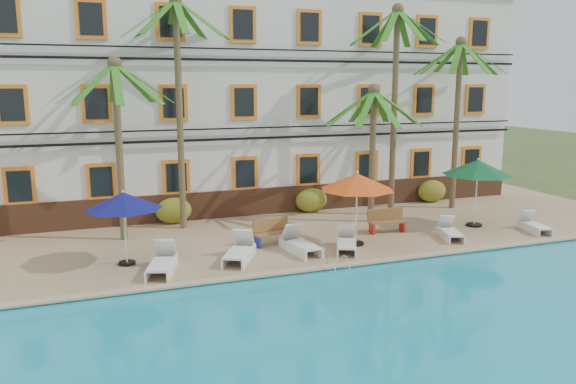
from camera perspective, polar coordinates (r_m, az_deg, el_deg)
name	(u,v)px	position (r m, az deg, el deg)	size (l,w,h in m)	color
ground	(344,263)	(19.37, 5.70, -7.23)	(100.00, 100.00, 0.00)	#384C23
pool_deck	(292,226)	(23.75, 0.46, -3.44)	(30.00, 12.00, 0.25)	tan
swimming_pool	(479,351)	(13.84, 18.84, -15.02)	(26.00, 12.00, 0.20)	#189AB9
pool_coping	(356,263)	(18.52, 6.93, -7.21)	(30.00, 0.35, 0.06)	tan
hotel_building	(257,97)	(27.73, -3.20, 9.58)	(25.40, 6.44, 10.22)	silver
palm_a	(118,122)	(21.41, -16.92, 6.77)	(4.11, 4.11, 6.76)	brown
palm_b	(178,83)	(22.56, -11.07, 10.77)	(4.11, 4.11, 9.17)	brown
palm_c	(373,132)	(23.64, 8.63, 6.04)	(4.11, 4.11, 5.79)	brown
palm_d	(395,84)	(24.99, 10.83, 10.69)	(4.11, 4.11, 9.11)	brown
palm_e	(458,100)	(27.13, 16.87, 8.94)	(4.11, 4.11, 7.87)	brown
shrub_left	(174,211)	(23.96, -11.54, -1.87)	(1.50, 0.90, 1.10)	#305A19
shrub_mid	(311,200)	(25.59, 2.38, -0.84)	(1.50, 0.90, 1.10)	#305A19
shrub_right	(432,191)	(28.65, 14.41, 0.09)	(1.50, 0.90, 1.10)	#305A19
umbrella_blue	(124,201)	(18.62, -16.37, -0.90)	(2.46, 2.46, 2.46)	black
umbrella_red	(357,182)	(20.20, 7.03, 0.99)	(2.71, 2.71, 2.71)	black
umbrella_green	(478,168)	(24.00, 18.73, 2.33)	(2.83, 2.83, 2.83)	black
lounger_a	(162,263)	(18.00, -12.67, -7.02)	(1.27, 2.12, 0.94)	white
lounger_b	(240,251)	(18.77, -4.95, -6.03)	(1.60, 2.11, 0.95)	white
lounger_c	(300,244)	(19.59, 1.20, -5.28)	(0.95, 2.04, 0.93)	white
lounger_d	(346,243)	(19.90, 5.94, -5.13)	(1.39, 1.97, 0.88)	white
lounger_e	(450,232)	(22.19, 16.14, -3.88)	(1.13, 1.82, 0.81)	white
lounger_f	(534,225)	(24.35, 23.70, -3.09)	(0.95, 1.77, 0.79)	white
bench_left	(271,231)	(20.55, -1.74, -4.02)	(1.57, 0.83, 0.93)	olive
bench_right	(387,220)	(22.50, 9.99, -2.86)	(1.54, 0.62, 0.93)	olive
pool_ladder	(338,268)	(18.15, 5.09, -7.65)	(0.54, 0.74, 0.74)	silver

